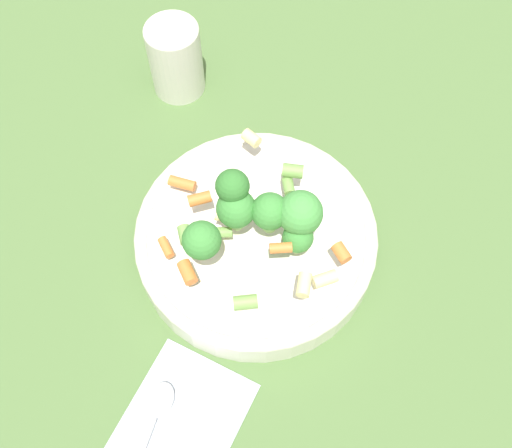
# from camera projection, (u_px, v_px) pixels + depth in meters

# --- Properties ---
(ground_plane) EXTENTS (3.00, 3.00, 0.00)m
(ground_plane) POSITION_uv_depth(u_px,v_px,m) (256.00, 248.00, 0.68)
(ground_plane) COLOR #4C6B38
(bowl) EXTENTS (0.26, 0.26, 0.05)m
(bowl) POSITION_uv_depth(u_px,v_px,m) (256.00, 239.00, 0.66)
(bowl) COLOR silver
(bowl) RESTS_ON ground_plane
(pasta_salad) EXTENTS (0.21, 0.20, 0.08)m
(pasta_salad) POSITION_uv_depth(u_px,v_px,m) (258.00, 218.00, 0.60)
(pasta_salad) COLOR #8CB766
(pasta_salad) RESTS_ON bowl
(cup) EXTENTS (0.07, 0.07, 0.10)m
(cup) POSITION_uv_depth(u_px,v_px,m) (175.00, 58.00, 0.74)
(cup) COLOR silver
(cup) RESTS_ON ground_plane
(napkin) EXTENTS (0.19, 0.16, 0.01)m
(napkin) POSITION_uv_depth(u_px,v_px,m) (172.00, 438.00, 0.58)
(napkin) COLOR #B2BCC6
(napkin) RESTS_ON ground_plane
(spoon) EXTENTS (0.16, 0.04, 0.01)m
(spoon) POSITION_uv_depth(u_px,v_px,m) (149.00, 431.00, 0.57)
(spoon) COLOR silver
(spoon) RESTS_ON napkin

